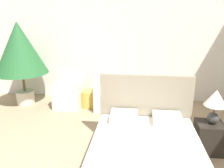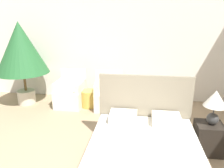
% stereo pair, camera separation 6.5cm
% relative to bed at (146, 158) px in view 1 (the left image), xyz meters
% --- Properties ---
extents(wall_back, '(10.00, 0.06, 2.90)m').
position_rel_bed_xyz_m(wall_back, '(-0.72, 3.03, 1.17)').
color(wall_back, silver).
rests_on(wall_back, ground_plane).
extents(bed, '(1.54, 1.99, 1.21)m').
position_rel_bed_xyz_m(bed, '(0.00, 0.00, 0.00)').
color(bed, '#4C4238').
rests_on(bed, ground_plane).
extents(armchair_near_window_left, '(0.66, 0.71, 0.86)m').
position_rel_bed_xyz_m(armchair_near_window_left, '(-1.78, 2.32, -0.00)').
color(armchair_near_window_left, silver).
rests_on(armchair_near_window_left, ground_plane).
extents(armchair_near_window_right, '(0.71, 0.76, 0.86)m').
position_rel_bed_xyz_m(armchair_near_window_right, '(-0.84, 2.32, -0.00)').
color(armchair_near_window_right, silver).
rests_on(armchair_near_window_right, ground_plane).
extents(potted_palm, '(1.25, 1.25, 2.02)m').
position_rel_bed_xyz_m(potted_palm, '(-2.94, 2.30, 1.09)').
color(potted_palm, beige).
rests_on(potted_palm, ground_plane).
extents(nightstand, '(0.42, 0.40, 0.50)m').
position_rel_bed_xyz_m(nightstand, '(1.03, 0.71, -0.03)').
color(nightstand, black).
rests_on(nightstand, ground_plane).
extents(table_lamp, '(0.34, 0.34, 0.56)m').
position_rel_bed_xyz_m(table_lamp, '(1.06, 0.72, 0.59)').
color(table_lamp, '#333333').
rests_on(table_lamp, nightstand).
extents(side_table, '(0.38, 0.38, 0.41)m').
position_rel_bed_xyz_m(side_table, '(-1.31, 2.30, -0.07)').
color(side_table, gold).
rests_on(side_table, ground_plane).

